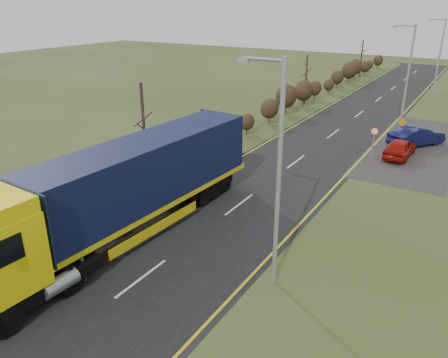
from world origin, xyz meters
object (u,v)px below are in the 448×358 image
car_blue_sedan (416,136)px  streetlight_near (276,169)px  speed_sign (374,136)px  car_red_hatchback (400,148)px  lorry (129,185)px

car_blue_sedan → streetlight_near: streetlight_near is taller
car_blue_sedan → speed_sign: size_ratio=2.07×
streetlight_near → speed_sign: streetlight_near is taller
car_red_hatchback → speed_sign: size_ratio=1.81×
lorry → speed_sign: bearing=71.1°
streetlight_near → speed_sign: bearing=91.0°
lorry → speed_sign: size_ratio=7.32×
car_blue_sedan → car_red_hatchback: bearing=115.2°
car_red_hatchback → streetlight_near: 18.62m
speed_sign → car_blue_sedan: bearing=63.5°
lorry → streetlight_near: size_ratio=1.86×
lorry → car_red_hatchback: lorry is taller
car_red_hatchback → car_blue_sedan: bearing=-95.7°
streetlight_near → speed_sign: (-0.30, 17.17, -3.25)m
lorry → car_blue_sedan: lorry is taller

